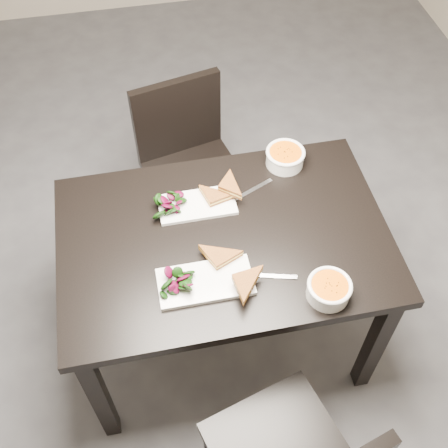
# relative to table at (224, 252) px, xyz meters

# --- Properties ---
(ground) EXTENTS (5.00, 5.00, 0.00)m
(ground) POSITION_rel_table_xyz_m (-0.43, 0.38, -0.65)
(ground) COLOR #47474C
(ground) RESTS_ON ground
(table) EXTENTS (1.20, 0.80, 0.75)m
(table) POSITION_rel_table_xyz_m (0.00, 0.00, 0.00)
(table) COLOR black
(table) RESTS_ON ground
(chair_far) EXTENTS (0.50, 0.50, 0.85)m
(chair_far) POSITION_rel_table_xyz_m (-0.04, 0.68, -0.17)
(chair_far) COLOR black
(chair_far) RESTS_ON ground
(plate_near) EXTENTS (0.32, 0.16, 0.02)m
(plate_near) POSITION_rel_table_xyz_m (-0.10, -0.18, 0.11)
(plate_near) COLOR white
(plate_near) RESTS_ON table
(sandwich_near) EXTENTS (0.20, 0.18, 0.05)m
(sandwich_near) POSITION_rel_table_xyz_m (-0.04, -0.17, 0.14)
(sandwich_near) COLOR #9B5B20
(sandwich_near) RESTS_ON plate_near
(salad_near) EXTENTS (0.10, 0.09, 0.04)m
(salad_near) POSITION_rel_table_xyz_m (-0.20, -0.18, 0.14)
(salad_near) COLOR black
(salad_near) RESTS_ON plate_near
(soup_bowl_near) EXTENTS (0.15, 0.15, 0.07)m
(soup_bowl_near) POSITION_rel_table_xyz_m (0.29, -0.31, 0.14)
(soup_bowl_near) COLOR white
(soup_bowl_near) RESTS_ON table
(cutlery_near) EXTENTS (0.18, 0.06, 0.00)m
(cutlery_near) POSITION_rel_table_xyz_m (0.12, -0.20, 0.10)
(cutlery_near) COLOR silver
(cutlery_near) RESTS_ON table
(plate_far) EXTENTS (0.29, 0.14, 0.01)m
(plate_far) POSITION_rel_table_xyz_m (-0.07, 0.16, 0.11)
(plate_far) COLOR white
(plate_far) RESTS_ON table
(sandwich_far) EXTENTS (0.17, 0.14, 0.05)m
(sandwich_far) POSITION_rel_table_xyz_m (-0.01, 0.14, 0.14)
(sandwich_far) COLOR #9B5B20
(sandwich_far) RESTS_ON plate_far
(salad_far) EXTENTS (0.09, 0.08, 0.04)m
(salad_far) POSITION_rel_table_xyz_m (-0.17, 0.16, 0.13)
(salad_far) COLOR black
(salad_far) RESTS_ON plate_far
(soup_bowl_far) EXTENTS (0.16, 0.16, 0.07)m
(soup_bowl_far) POSITION_rel_table_xyz_m (0.31, 0.31, 0.14)
(soup_bowl_far) COLOR white
(soup_bowl_far) RESTS_ON table
(cutlery_far) EXTENTS (0.17, 0.09, 0.00)m
(cutlery_far) POSITION_rel_table_xyz_m (0.15, 0.20, 0.10)
(cutlery_far) COLOR silver
(cutlery_far) RESTS_ON table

